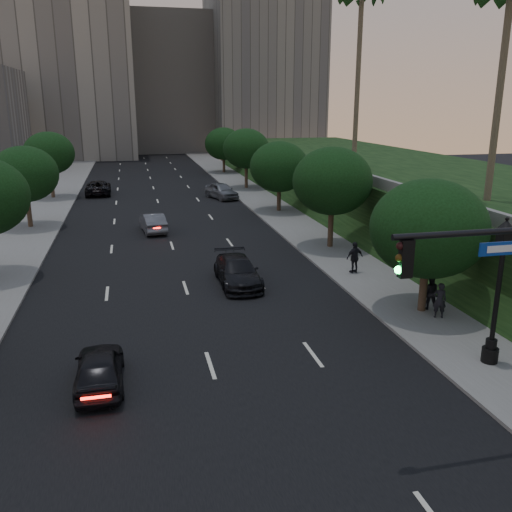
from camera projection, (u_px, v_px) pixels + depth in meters
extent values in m
plane|color=black|center=(236.00, 446.00, 15.38)|extent=(160.00, 160.00, 0.00)
cube|color=black|center=(165.00, 224.00, 43.51)|extent=(16.00, 140.00, 0.02)
cube|color=slate|center=(288.00, 218.00, 45.71)|extent=(4.50, 140.00, 0.15)
cube|color=slate|center=(29.00, 230.00, 41.27)|extent=(4.50, 140.00, 0.15)
cube|color=black|center=(428.00, 194.00, 45.86)|extent=(18.00, 90.00, 4.00)
cube|color=slate|center=(334.00, 169.00, 43.38)|extent=(0.35, 90.00, 0.70)
cube|color=gray|center=(56.00, 64.00, 94.28)|extent=(26.00, 20.00, 32.00)
cube|color=#A39F96|center=(168.00, 85.00, 108.80)|extent=(22.00, 18.00, 26.00)
cube|color=slate|center=(262.00, 58.00, 105.71)|extent=(20.00, 22.00, 36.00)
cylinder|color=#38281C|center=(424.00, 284.00, 24.72)|extent=(0.36, 0.36, 2.86)
ellipsoid|color=black|center=(429.00, 228.00, 24.02)|extent=(5.20, 5.20, 4.42)
cylinder|color=#38281C|center=(331.00, 225.00, 35.93)|extent=(0.36, 0.36, 3.21)
ellipsoid|color=black|center=(332.00, 181.00, 35.13)|extent=(5.20, 5.20, 4.42)
cylinder|color=#38281C|center=(279.00, 196.00, 48.17)|extent=(0.36, 0.36, 2.86)
ellipsoid|color=black|center=(279.00, 167.00, 47.46)|extent=(5.20, 5.20, 4.42)
cylinder|color=#38281C|center=(246.00, 175.00, 61.25)|extent=(0.36, 0.36, 3.21)
ellipsoid|color=black|center=(246.00, 149.00, 60.45)|extent=(5.20, 5.20, 4.42)
cylinder|color=#38281C|center=(224.00, 163.00, 75.36)|extent=(0.36, 0.36, 2.86)
ellipsoid|color=black|center=(224.00, 144.00, 74.66)|extent=(5.20, 5.20, 4.42)
cylinder|color=#38281C|center=(29.00, 209.00, 41.81)|extent=(0.36, 0.36, 2.99)
ellipsoid|color=black|center=(25.00, 174.00, 41.07)|extent=(5.00, 5.00, 4.25)
cylinder|color=#38281C|center=(52.00, 183.00, 54.91)|extent=(0.36, 0.36, 3.26)
ellipsoid|color=black|center=(49.00, 153.00, 54.10)|extent=(5.00, 5.00, 4.25)
cylinder|color=#4C4233|center=(500.00, 92.00, 29.58)|extent=(0.40, 0.40, 12.00)
cylinder|color=#4C4233|center=(358.00, 80.00, 43.92)|extent=(0.40, 0.40, 14.50)
cylinder|color=black|center=(492.00, 232.00, 13.45)|extent=(5.40, 0.16, 0.16)
cube|color=black|center=(406.00, 259.00, 13.11)|extent=(0.32, 0.22, 0.95)
sphere|color=black|center=(400.00, 246.00, 12.98)|extent=(0.20, 0.20, 0.20)
sphere|color=#3F2B0A|center=(399.00, 258.00, 13.06)|extent=(0.20, 0.20, 0.20)
sphere|color=#19F24C|center=(398.00, 270.00, 13.14)|extent=(0.20, 0.20, 0.20)
cube|color=#0B3494|center=(504.00, 248.00, 13.66)|extent=(1.40, 0.05, 0.35)
cylinder|color=black|center=(489.00, 357.00, 20.01)|extent=(0.60, 0.60, 0.70)
cylinder|color=black|center=(491.00, 344.00, 19.88)|extent=(0.40, 0.40, 0.40)
cylinder|color=black|center=(498.00, 294.00, 19.35)|extent=(0.18, 0.18, 3.60)
cube|color=black|center=(505.00, 239.00, 18.79)|extent=(0.42, 0.42, 0.70)
cone|color=black|center=(506.00, 225.00, 18.66)|extent=(0.64, 0.64, 0.35)
sphere|color=black|center=(507.00, 219.00, 18.60)|extent=(0.14, 0.14, 0.14)
imported|color=black|center=(99.00, 368.00, 18.46)|extent=(1.63, 4.01, 1.36)
imported|color=#57585E|center=(153.00, 222.00, 40.84)|extent=(2.03, 4.53, 1.44)
imported|color=black|center=(98.00, 188.00, 57.50)|extent=(2.65, 5.56, 1.53)
imported|color=black|center=(238.00, 271.00, 28.89)|extent=(2.07, 5.06, 1.47)
imported|color=slate|center=(221.00, 191.00, 55.05)|extent=(3.29, 5.16, 1.64)
imported|color=black|center=(440.00, 300.00, 24.01)|extent=(0.69, 0.57, 1.62)
imported|color=black|center=(430.00, 292.00, 25.03)|extent=(1.00, 0.92, 1.65)
imported|color=black|center=(355.00, 257.00, 30.39)|extent=(1.11, 0.64, 1.79)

